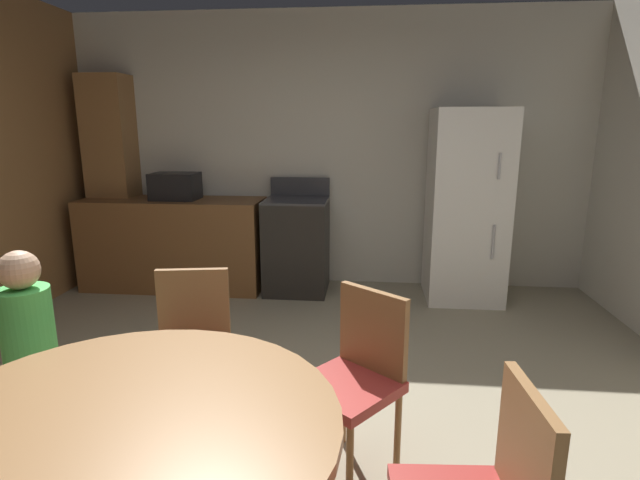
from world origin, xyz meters
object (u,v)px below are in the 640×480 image
at_px(refrigerator, 466,207).
at_px(person_child, 32,361).
at_px(dining_table, 125,464).
at_px(chair_northeast, 356,372).
at_px(microwave, 175,186).
at_px(chair_north, 192,343).
at_px(oven_range, 297,245).

relative_size(refrigerator, person_child, 1.61).
xyz_separation_m(dining_table, chair_northeast, (0.68, 0.85, -0.11)).
distance_m(microwave, dining_table, 3.63).
bearing_deg(chair_northeast, chair_north, -65.66).
bearing_deg(refrigerator, chair_north, -128.38).
relative_size(oven_range, person_child, 1.01).
bearing_deg(refrigerator, person_child, -131.60).
bearing_deg(chair_northeast, microwave, -105.34).
bearing_deg(dining_table, chair_northeast, 51.09).
xyz_separation_m(chair_north, chair_northeast, (0.87, -0.23, 0.00)).
bearing_deg(chair_north, refrigerator, 131.85).
xyz_separation_m(chair_northeast, person_child, (-1.45, -0.19, 0.08)).
distance_m(microwave, chair_northeast, 3.20).
relative_size(oven_range, microwave, 2.50).
relative_size(oven_range, chair_north, 1.26).
relative_size(refrigerator, chair_north, 2.02).
height_order(oven_range, microwave, microwave).
relative_size(refrigerator, chair_northeast, 2.02).
xyz_separation_m(refrigerator, dining_table, (-1.63, -3.36, -0.27)).
bearing_deg(person_child, oven_range, 114.24).
height_order(oven_range, person_child, oven_range).
bearing_deg(dining_table, microwave, 108.83).
height_order(chair_north, chair_northeast, same).
height_order(oven_range, chair_north, oven_range).
relative_size(dining_table, chair_north, 1.52).
height_order(oven_range, dining_table, oven_range).
bearing_deg(oven_range, person_child, -106.27).
height_order(dining_table, chair_northeast, chair_northeast).
bearing_deg(person_child, chair_northeast, 47.87).
bearing_deg(refrigerator, microwave, 178.97).
xyz_separation_m(oven_range, person_child, (-0.80, -2.75, 0.11)).
height_order(dining_table, person_child, person_child).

